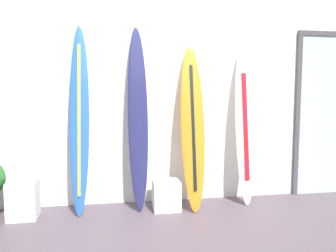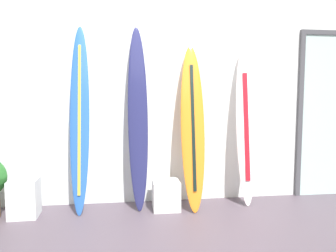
# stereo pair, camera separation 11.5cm
# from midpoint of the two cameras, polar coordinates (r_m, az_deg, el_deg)

# --- Properties ---
(ground) EXTENTS (8.00, 8.00, 0.04)m
(ground) POSITION_cam_midpoint_polar(r_m,az_deg,el_deg) (3.25, 1.20, -20.02)
(ground) COLOR #4E424C
(wall_back) EXTENTS (7.20, 0.20, 2.80)m
(wall_back) POSITION_cam_midpoint_polar(r_m,az_deg,el_deg) (4.22, -2.01, 5.75)
(wall_back) COLOR silver
(wall_back) RESTS_ON ground
(surfboard_cobalt) EXTENTS (0.24, 0.43, 2.20)m
(surfboard_cobalt) POSITION_cam_midpoint_polar(r_m,az_deg,el_deg) (3.88, -16.27, 1.16)
(surfboard_cobalt) COLOR #2759AD
(surfboard_cobalt) RESTS_ON ground
(surfboard_navy) EXTENTS (0.25, 0.38, 2.21)m
(surfboard_navy) POSITION_cam_midpoint_polar(r_m,az_deg,el_deg) (3.88, -6.20, 1.19)
(surfboard_navy) COLOR navy
(surfboard_navy) RESTS_ON ground
(surfboard_sunset) EXTENTS (0.31, 0.52, 2.00)m
(surfboard_sunset) POSITION_cam_midpoint_polar(r_m,az_deg,el_deg) (3.91, 3.54, -0.30)
(surfboard_sunset) COLOR orange
(surfboard_sunset) RESTS_ON ground
(surfboard_ivory) EXTENTS (0.25, 0.37, 1.97)m
(surfboard_ivory) POSITION_cam_midpoint_polar(r_m,az_deg,el_deg) (4.18, 12.64, -0.26)
(surfboard_ivory) COLOR silver
(surfboard_ivory) RESTS_ON ground
(display_block_left) EXTENTS (0.32, 0.32, 0.43)m
(display_block_left) POSITION_cam_midpoint_polar(r_m,az_deg,el_deg) (4.07, -25.02, -11.67)
(display_block_left) COLOR silver
(display_block_left) RESTS_ON ground
(display_block_center) EXTENTS (0.33, 0.33, 0.35)m
(display_block_center) POSITION_cam_midpoint_polar(r_m,az_deg,el_deg) (3.99, -1.16, -12.11)
(display_block_center) COLOR silver
(display_block_center) RESTS_ON ground
(glass_door) EXTENTS (1.05, 0.06, 2.24)m
(glass_door) POSITION_cam_midpoint_polar(r_m,az_deg,el_deg) (5.00, 26.18, 2.31)
(glass_door) COLOR silver
(glass_door) RESTS_ON ground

